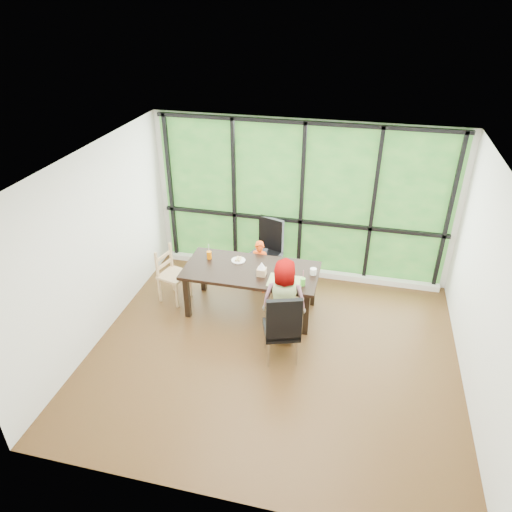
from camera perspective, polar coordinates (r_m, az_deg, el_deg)
name	(u,v)px	position (r m, az deg, el deg)	size (l,w,h in m)	color
ground	(273,352)	(6.74, 2.08, -11.52)	(5.00, 5.00, 0.00)	black
back_wall	(302,201)	(7.91, 5.57, 6.65)	(5.00, 5.00, 0.00)	silver
foliage_backdrop	(302,201)	(7.89, 5.55, 6.60)	(4.80, 0.02, 2.65)	#215321
window_mullions	(301,202)	(7.85, 5.50, 6.49)	(4.80, 0.06, 2.65)	black
window_sill	(298,271)	(8.42, 5.04, -1.76)	(4.80, 0.12, 0.10)	silver
dining_table	(251,290)	(7.29, -0.58, -4.13)	(2.02, 0.95, 0.75)	black
chair_window_leather	(265,251)	(7.99, 1.09, 0.58)	(0.46, 0.46, 1.08)	black
chair_interior_leather	(281,325)	(6.33, 3.09, -8.33)	(0.46, 0.46, 1.08)	black
chair_end_beech	(174,275)	(7.63, -9.88, -2.26)	(0.42, 0.40, 0.90)	tan
child_toddler	(260,267)	(7.71, 0.43, -1.32)	(0.33, 0.22, 0.91)	#EF450C
child_older	(283,301)	(6.61, 3.33, -5.41)	(0.63, 0.41, 1.28)	slate
placemat	(285,281)	(6.81, 3.55, -3.06)	(0.49, 0.36, 0.01)	tan
plate_far	(238,260)	(7.31, -2.15, -0.52)	(0.22, 0.22, 0.01)	white
plate_near	(287,282)	(6.80, 3.78, -3.10)	(0.22, 0.22, 0.01)	white
orange_cup	(209,255)	(7.37, -5.67, 0.11)	(0.08, 0.08, 0.12)	#DB6A04
green_cup	(303,282)	(6.72, 5.67, -3.12)	(0.07, 0.07, 0.11)	#58C93B
white_mug	(313,272)	(6.99, 6.93, -1.87)	(0.10, 0.10, 0.10)	white
tissue_box	(262,272)	(6.92, 0.69, -1.92)	(0.13, 0.13, 0.11)	tan
crepe_rolls_far	(238,259)	(7.29, -2.15, -0.35)	(0.10, 0.12, 0.04)	tan
crepe_rolls_near	(287,280)	(6.79, 3.79, -2.92)	(0.10, 0.12, 0.04)	tan
straw_white	(209,249)	(7.32, -5.71, 0.80)	(0.01, 0.01, 0.20)	white
straw_pink	(303,276)	(6.67, 5.71, -2.43)	(0.01, 0.01, 0.20)	pink
tissue	(262,265)	(6.86, 0.69, -1.14)	(0.12, 0.12, 0.11)	white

